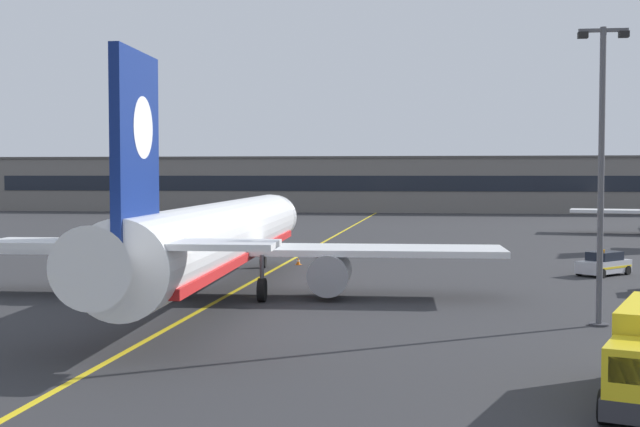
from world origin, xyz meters
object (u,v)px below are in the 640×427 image
Objects in this scene: service_car_fifth at (604,264)px; safety_cone_by_nose_gear at (298,261)px; airliner_foreground at (222,238)px; apron_lamp_post at (601,171)px.

safety_cone_by_nose_gear is at bearing 169.37° from service_car_fifth.
airliner_foreground is 17.39m from safety_cone_by_nose_gear.
airliner_foreground is 9.75× the size of service_car_fifth.
service_car_fifth is at bearing -10.63° from safety_cone_by_nose_gear.
airliner_foreground is 21.01m from apron_lamp_post.
safety_cone_by_nose_gear is (-21.97, 4.12, -0.51)m from service_car_fifth.
airliner_foreground reaches higher than service_car_fifth.
safety_cone_by_nose_gear is (-17.55, 24.02, -6.88)m from apron_lamp_post.
safety_cone_by_nose_gear is (1.90, 17.00, -3.11)m from airliner_foreground.
service_car_fifth is 7.73× the size of safety_cone_by_nose_gear.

